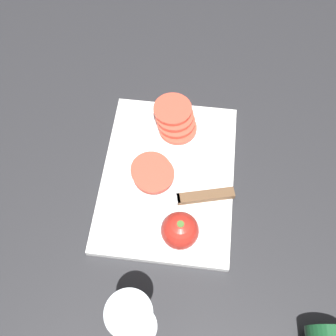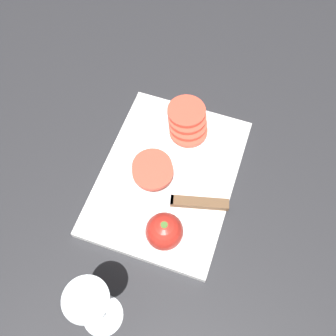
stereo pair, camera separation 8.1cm
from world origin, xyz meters
TOP-DOWN VIEW (x-y plane):
  - ground_plane at (0.00, 0.00)m, footprint 3.00×3.00m
  - cutting_board at (0.08, -0.02)m, footprint 0.38×0.28m
  - wine_glass at (-0.23, 0.01)m, footprint 0.07×0.07m
  - whole_tomato at (-0.06, -0.05)m, footprint 0.07×0.07m
  - knife at (0.03, -0.07)m, footprint 0.09×0.28m
  - tomato_slice_stack_near at (0.07, 0.02)m, footprint 0.11×0.10m
  - tomato_slice_stack_far at (0.21, -0.02)m, footprint 0.12×0.10m

SIDE VIEW (x-z plane):
  - ground_plane at x=0.00m, z-range 0.00..0.00m
  - cutting_board at x=0.08m, z-range 0.00..0.02m
  - knife at x=0.03m, z-range 0.02..0.03m
  - tomato_slice_stack_near at x=0.07m, z-range 0.02..0.05m
  - tomato_slice_stack_far at x=0.21m, z-range 0.02..0.06m
  - whole_tomato at x=-0.06m, z-range 0.02..0.09m
  - wine_glass at x=-0.23m, z-range 0.03..0.20m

